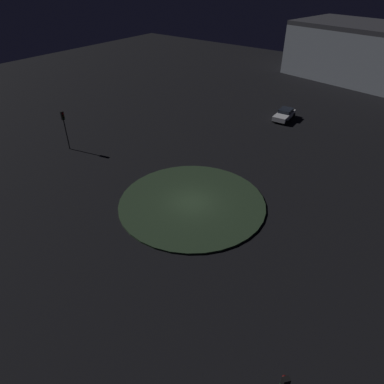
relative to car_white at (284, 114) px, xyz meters
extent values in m
plane|color=black|center=(-22.56, -1.76, -0.68)|extent=(121.73, 121.73, 0.00)
cylinder|color=#263823|center=(-22.56, -1.76, -0.60)|extent=(12.63, 12.63, 0.16)
cube|color=white|center=(-0.10, -0.01, -0.09)|extent=(4.21, 2.01, 0.59)
cube|color=black|center=(0.39, 0.03, 0.41)|extent=(2.02, 1.65, 0.41)
cylinder|color=black|center=(-1.52, -0.97, -0.38)|extent=(0.62, 0.26, 0.60)
cylinder|color=black|center=(-1.64, 0.75, -0.38)|extent=(0.62, 0.26, 0.60)
cylinder|color=black|center=(1.43, -0.77, -0.38)|extent=(0.62, 0.26, 0.60)
cylinder|color=black|center=(1.31, 0.96, -0.38)|extent=(0.62, 0.26, 0.60)
cylinder|color=#2D2D2D|center=(-22.49, 15.42, 1.04)|extent=(0.12, 0.12, 3.45)
cube|color=black|center=(-22.49, 15.42, 3.21)|extent=(0.30, 0.22, 0.90)
sphere|color=red|center=(-22.49, 15.28, 3.48)|extent=(0.20, 0.20, 0.20)
sphere|color=#4C380F|center=(-22.49, 15.28, 3.21)|extent=(0.20, 0.20, 0.20)
sphere|color=#0F3819|center=(-22.49, 15.28, 2.94)|extent=(0.20, 0.20, 0.20)
sphere|color=#3F0C0C|center=(-33.77, -14.86, 2.89)|extent=(0.20, 0.20, 0.20)
sphere|color=#4C380F|center=(-33.77, -14.86, 2.62)|extent=(0.20, 0.20, 0.20)
sphere|color=#1EE53F|center=(-33.77, -14.86, 2.35)|extent=(0.20, 0.20, 0.20)
cube|color=#8C939E|center=(25.04, -5.72, 3.42)|extent=(19.45, 32.13, 8.21)
camera|label=1|loc=(-41.75, -16.25, 16.71)|focal=32.07mm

